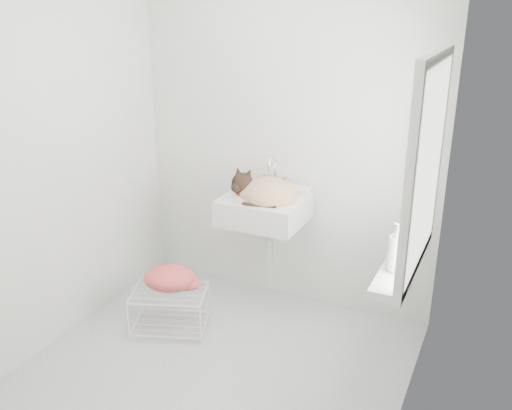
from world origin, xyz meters
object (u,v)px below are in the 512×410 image
at_px(cat, 265,192).
at_px(bottle_b, 399,262).
at_px(sink, 264,197).
at_px(bottle_c, 405,249).
at_px(wire_rack, 170,309).
at_px(bottle_a, 394,270).

relative_size(cat, bottle_b, 2.49).
height_order(sink, bottle_b, sink).
xyz_separation_m(cat, bottle_c, (1.03, -0.43, -0.04)).
height_order(wire_rack, bottle_a, bottle_a).
bearing_deg(bottle_b, sink, 149.50).
distance_m(cat, bottle_b, 1.19).
bearing_deg(wire_rack, bottle_c, 3.71).
relative_size(wire_rack, bottle_a, 2.23).
bearing_deg(cat, sink, 129.39).
relative_size(cat, bottle_a, 2.09).
xyz_separation_m(cat, wire_rack, (-0.47, -0.53, -0.74)).
bearing_deg(bottle_a, bottle_c, 90.00).
bearing_deg(bottle_b, bottle_c, 90.00).
bearing_deg(sink, bottle_b, -30.50).
bearing_deg(sink, bottle_a, -34.59).
bearing_deg(bottle_b, cat, 149.91).
xyz_separation_m(wire_rack, bottle_b, (1.49, -0.07, 0.70)).
bearing_deg(wire_rack, sink, 50.19).
bearing_deg(bottle_c, wire_rack, -176.29).
relative_size(wire_rack, bottle_c, 2.50).
distance_m(sink, cat, 0.05).
xyz_separation_m(sink, cat, (0.01, -0.02, 0.04)).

